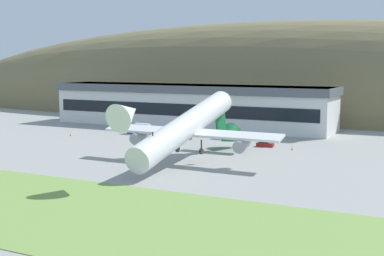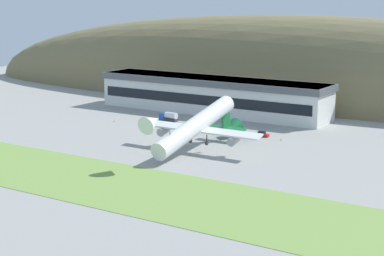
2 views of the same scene
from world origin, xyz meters
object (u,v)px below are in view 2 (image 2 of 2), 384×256
Objects in this scene: terminal_building at (212,93)px; service_car_1 at (262,134)px; service_car_0 at (232,126)px; fuel_truck at (169,117)px; service_car_2 at (201,125)px; cargo_airplane at (197,126)px; traffic_cone_0 at (114,121)px; traffic_cone_1 at (281,139)px.

terminal_building is 42.31m from service_car_1.
fuel_truck reaches higher than service_car_0.
service_car_2 is 0.72× the size of fuel_truck.
cargo_airplane is 32.78m from service_car_0.
service_car_2 is 8.03× the size of traffic_cone_0.
terminal_building is 28.38m from service_car_0.
cargo_airplane reaches higher than terminal_building.
service_car_0 is 14.85m from service_car_1.
fuel_truck is at bearing -100.23° from terminal_building.
terminal_building is at bearing 60.96° from traffic_cone_0.
cargo_airplane is at bearing -119.29° from traffic_cone_1.
traffic_cone_1 is at bearing -8.55° from fuel_truck.
cargo_airplane is at bearing -62.81° from terminal_building.
terminal_building is 148.53× the size of traffic_cone_0.
traffic_cone_1 is (57.43, 4.54, 0.00)m from traffic_cone_0.
terminal_building is 13.24× the size of fuel_truck.
cargo_airplane is 11.37× the size of service_car_1.
traffic_cone_1 is (6.79, -1.60, -0.36)m from service_car_1.
cargo_airplane is at bearing -77.41° from service_car_0.
fuel_truck is (-30.11, 30.24, -5.26)m from cargo_airplane.
service_car_1 reaches higher than traffic_cone_1.
traffic_cone_0 is at bearing -164.40° from service_car_2.
cargo_airplane is at bearing -45.12° from fuel_truck.
traffic_cone_0 and traffic_cone_1 have the same top height.
cargo_airplane reaches higher than service_car_0.
service_car_1 is 22.16m from service_car_2.
service_car_0 reaches higher than traffic_cone_1.
fuel_truck reaches higher than traffic_cone_0.
service_car_1 reaches higher than service_car_0.
terminal_building is 1.91× the size of cargo_airplane.
service_car_1 reaches higher than service_car_2.
cargo_airplane is 31.88m from service_car_2.
traffic_cone_0 is at bearing 156.52° from cargo_airplane.
service_car_0 reaches higher than traffic_cone_0.
fuel_truck is at bearing -177.04° from service_car_0.
fuel_truck is at bearing 171.45° from traffic_cone_1.
service_car_2 is at bearing -153.34° from service_car_0.
terminal_building reaches higher than service_car_0.
service_car_0 is at bearing 155.65° from service_car_1.
cargo_airplane is 43.00m from fuel_truck.
traffic_cone_0 is (-14.02, -11.07, -1.14)m from fuel_truck.
fuel_truck is (-14.54, 3.10, 0.83)m from service_car_2.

